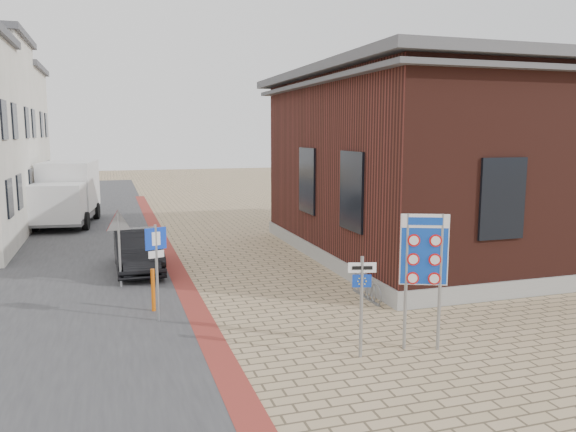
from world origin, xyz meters
TOP-DOWN VIEW (x-y plane):
  - ground at (0.00, 0.00)m, footprint 120.00×120.00m
  - road_strip at (-5.50, 15.00)m, footprint 7.00×60.00m
  - curb_strip at (-2.00, 10.00)m, footprint 0.60×40.00m
  - brick_building at (8.99, 7.00)m, footprint 13.00×13.00m
  - bike_rack at (2.65, 2.20)m, footprint 0.08×1.80m
  - sedan at (-3.20, 7.39)m, footprint 1.51×4.13m
  - box_truck at (-6.05, 18.25)m, footprint 3.07×6.16m
  - border_sign at (2.16, -1.50)m, footprint 0.93×0.42m
  - essen_sign at (0.76, -1.50)m, footprint 0.56×0.19m
  - parking_sign at (-3.00, 2.00)m, footprint 0.51×0.20m
  - yield_sign at (-3.80, 5.42)m, footprint 0.80×0.24m
  - bollard at (-3.05, 2.80)m, footprint 0.11×0.11m

SIDE VIEW (x-z plane):
  - ground at x=0.00m, z-range 0.00..0.00m
  - road_strip at x=-5.50m, z-range 0.00..0.02m
  - curb_strip at x=-2.00m, z-range 0.00..0.03m
  - bike_rack at x=2.65m, z-range -0.04..0.56m
  - bollard at x=-3.05m, z-range 0.00..1.12m
  - sedan at x=-3.20m, z-range 0.00..1.35m
  - essen_sign at x=0.76m, z-range 0.31..2.42m
  - box_truck at x=-6.05m, z-range 0.05..3.15m
  - parking_sign at x=-3.00m, z-range 0.42..2.80m
  - yield_sign at x=-3.80m, z-range 0.59..2.87m
  - border_sign at x=2.16m, z-range 0.64..3.54m
  - brick_building at x=8.99m, z-range 0.09..6.89m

